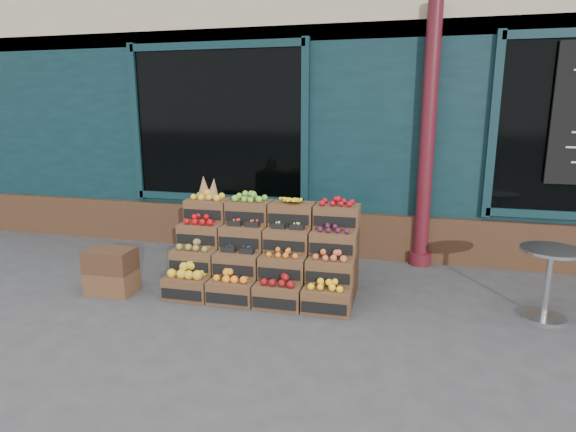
# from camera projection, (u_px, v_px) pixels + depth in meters

# --- Properties ---
(ground) EXTENTS (60.00, 60.00, 0.00)m
(ground) POSITION_uv_depth(u_px,v_px,m) (289.00, 320.00, 4.58)
(ground) COLOR #404043
(ground) RESTS_ON ground
(shop_facade) EXTENTS (12.00, 6.24, 4.80)m
(shop_facade) POSITION_uv_depth(u_px,v_px,m) (360.00, 84.00, 8.86)
(shop_facade) COLOR #0D272C
(shop_facade) RESTS_ON ground
(crate_display) EXTENTS (1.98, 1.00, 1.23)m
(crate_display) POSITION_uv_depth(u_px,v_px,m) (265.00, 257.00, 5.25)
(crate_display) COLOR brown
(crate_display) RESTS_ON ground
(spare_crates) EXTENTS (0.51, 0.36, 0.49)m
(spare_crates) POSITION_uv_depth(u_px,v_px,m) (111.00, 271.00, 5.19)
(spare_crates) COLOR brown
(spare_crates) RESTS_ON ground
(bistro_table) EXTENTS (0.55, 0.55, 0.70)m
(bistro_table) POSITION_uv_depth(u_px,v_px,m) (549.00, 275.00, 4.51)
(bistro_table) COLOR silver
(bistro_table) RESTS_ON ground
(shopkeeper) EXTENTS (0.90, 0.70, 2.19)m
(shopkeeper) POSITION_uv_depth(u_px,v_px,m) (223.00, 164.00, 7.62)
(shopkeeper) COLOR #17522D
(shopkeeper) RESTS_ON ground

